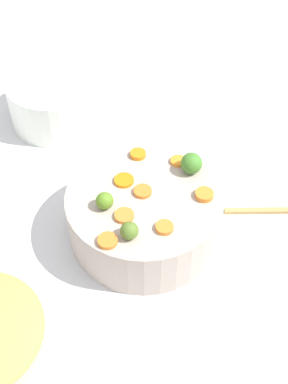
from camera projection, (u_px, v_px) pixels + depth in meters
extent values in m
cube|color=silver|center=(136.00, 218.00, 1.02)|extent=(2.40, 2.40, 0.02)
cylinder|color=#B6A798|center=(144.00, 215.00, 0.94)|extent=(0.29, 0.29, 0.11)
cylinder|color=orange|center=(124.00, 216.00, 0.87)|extent=(0.05, 0.05, 0.01)
cylinder|color=orange|center=(138.00, 154.00, 0.97)|extent=(0.04, 0.04, 0.01)
cylinder|color=orange|center=(108.00, 241.00, 0.83)|extent=(0.05, 0.05, 0.01)
cylinder|color=orange|center=(204.00, 195.00, 0.90)|extent=(0.04, 0.04, 0.01)
cylinder|color=orange|center=(178.00, 161.00, 0.96)|extent=(0.04, 0.04, 0.01)
cylinder|color=orange|center=(164.00, 227.00, 0.85)|extent=(0.04, 0.04, 0.01)
cylinder|color=orange|center=(143.00, 191.00, 0.91)|extent=(0.04, 0.04, 0.01)
cylinder|color=orange|center=(124.00, 180.00, 0.93)|extent=(0.04, 0.04, 0.01)
sphere|color=#5A8724|center=(105.00, 201.00, 0.88)|extent=(0.03, 0.03, 0.03)
sphere|color=#42812B|center=(192.00, 163.00, 0.93)|extent=(0.04, 0.04, 0.04)
sphere|color=#557429|center=(129.00, 231.00, 0.83)|extent=(0.03, 0.03, 0.03)
cylinder|color=white|center=(57.00, 100.00, 1.18)|extent=(0.23, 0.23, 0.11)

